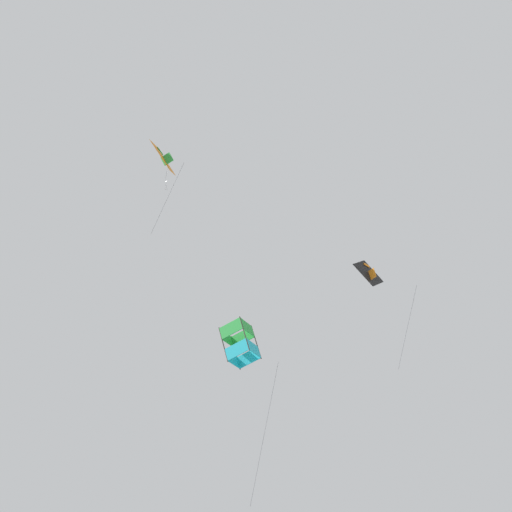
{
  "coord_description": "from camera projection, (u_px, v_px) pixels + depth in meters",
  "views": [
    {
      "loc": [
        -19.43,
        23.81,
        10.7
      ],
      "look_at": [
        -1.69,
        0.1,
        28.11
      ],
      "focal_mm": 43.11,
      "sensor_mm": 36.0,
      "label": 1
    }
  ],
  "objects": [
    {
      "name": "kite_delta_upper_right",
      "position": [
        370.0,
        273.0,
        34.02
      ],
      "size": [
        2.29,
        3.59,
        7.17
      ],
      "rotation": [
        0.21,
        0.0,
        1.42
      ],
      "color": "black"
    },
    {
      "name": "kite_delta_highest",
      "position": [
        164.0,
        158.0,
        35.7
      ],
      "size": [
        2.08,
        2.64,
        6.65
      ],
      "rotation": [
        0.46,
        0.0,
        1.89
      ],
      "color": "orange"
    },
    {
      "name": "kite_box_low_drifter",
      "position": [
        240.0,
        343.0,
        33.26
      ],
      "size": [
        2.75,
        2.63,
        9.83
      ],
      "rotation": [
        0.29,
        0.0,
        1.73
      ],
      "color": "green"
    }
  ]
}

